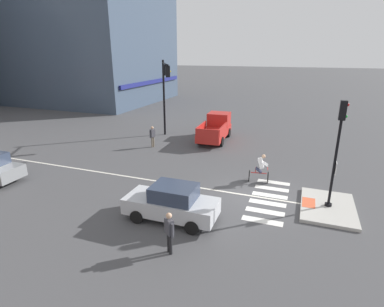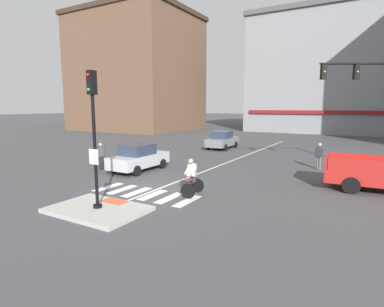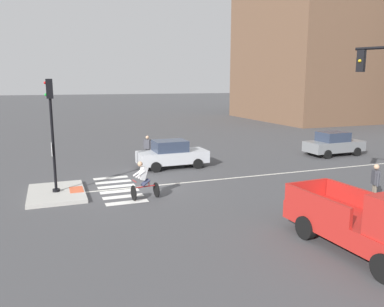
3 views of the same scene
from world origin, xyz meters
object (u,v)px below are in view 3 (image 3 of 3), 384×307
pickup_truck_red_cross_right (377,226)px  cyclist (143,180)px  signal_pole (52,125)px  car_grey_westbound_distant (334,144)px  car_silver_westbound_near (172,154)px  pedestrian_waiting_far_side (375,180)px  pedestrian_at_curb_left (148,146)px

pickup_truck_red_cross_right → cyclist: pickup_truck_red_cross_right is taller
signal_pole → cyclist: bearing=60.4°
car_grey_westbound_distant → cyclist: (5.29, -14.68, 0.06)m
car_silver_westbound_near → pedestrian_waiting_far_side: (9.45, 5.87, 0.17)m
cyclist → pedestrian_waiting_far_side: bearing=66.1°
car_silver_westbound_near → car_grey_westbound_distant: bearing=89.0°
signal_pole → pedestrian_waiting_far_side: 13.96m
car_silver_westbound_near → pedestrian_at_curb_left: (-2.25, -0.91, 0.17)m
car_silver_westbound_near → car_grey_westbound_distant: 11.67m
car_grey_westbound_distant → cyclist: size_ratio=2.47×
pickup_truck_red_cross_right → cyclist: (-7.85, -4.91, -0.11)m
pickup_truck_red_cross_right → cyclist: bearing=-148.0°
pedestrian_at_curb_left → car_grey_westbound_distant: bearing=78.9°
pedestrian_at_curb_left → car_silver_westbound_near: bearing=22.0°
signal_pole → car_grey_westbound_distant: size_ratio=1.20×
cyclist → pedestrian_waiting_far_side: 9.72m
car_grey_westbound_distant → pedestrian_at_curb_left: 12.82m
car_silver_westbound_near → car_grey_westbound_distant: (0.21, 11.67, 0.00)m
pickup_truck_red_cross_right → pedestrian_waiting_far_side: bearing=134.4°
car_silver_westbound_near → cyclist: cyclist is taller
signal_pole → cyclist: size_ratio=2.97×
signal_pole → pickup_truck_red_cross_right: bearing=40.6°
car_grey_westbound_distant → pickup_truck_red_cross_right: bearing=-36.7°
car_silver_westbound_near → pickup_truck_red_cross_right: bearing=8.1°
pedestrian_at_curb_left → pedestrian_waiting_far_side: (11.70, 6.78, 0.00)m
signal_pole → pedestrian_at_curb_left: (-5.74, 5.66, -2.17)m
pedestrian_waiting_far_side → signal_pole: bearing=-115.6°
cyclist → pedestrian_at_curb_left: 8.04m
car_silver_westbound_near → cyclist: (5.51, -3.02, 0.06)m
cyclist → pedestrian_at_curb_left: size_ratio=1.01×
pickup_truck_red_cross_right → pedestrian_at_curb_left: 15.85m
cyclist → signal_pole: bearing=-119.6°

